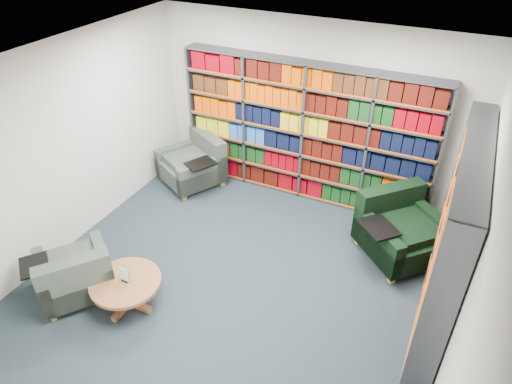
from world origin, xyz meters
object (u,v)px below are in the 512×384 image
at_px(chair_teal_front, 76,277).
at_px(coffee_table, 126,286).
at_px(chair_teal_left, 196,165).
at_px(chair_green_right, 399,230).

distance_m(chair_teal_front, coffee_table, 0.68).
height_order(chair_teal_left, chair_green_right, chair_green_right).
relative_size(chair_teal_front, coffee_table, 1.40).
bearing_deg(coffee_table, chair_teal_front, -167.35).
relative_size(chair_green_right, chair_teal_front, 1.18).
distance_m(chair_green_right, coffee_table, 3.65).
distance_m(chair_green_right, chair_teal_front, 4.25).
relative_size(chair_green_right, coffee_table, 1.65).
bearing_deg(coffee_table, chair_teal_left, 105.25).
xyz_separation_m(chair_teal_left, chair_green_right, (3.48, -0.35, 0.03)).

